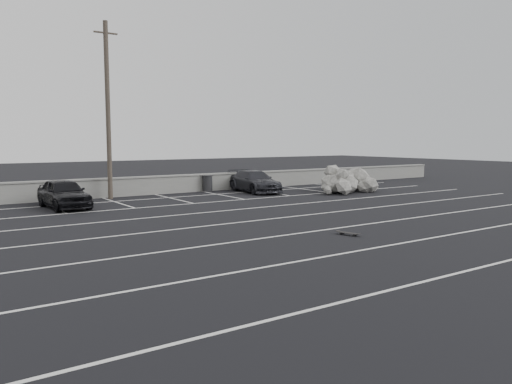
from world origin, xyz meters
TOP-DOWN VIEW (x-y plane):
  - ground at (0.00, 0.00)m, footprint 120.00×120.00m
  - seawall at (0.00, 14.00)m, footprint 50.00×0.45m
  - stall_lines at (-0.08, 4.41)m, footprint 36.00×20.05m
  - car_left at (-4.66, 10.93)m, footprint 1.87×4.10m
  - car_right at (6.50, 11.82)m, footprint 2.27×4.59m
  - utility_pole at (-1.78, 13.20)m, footprint 1.22×0.24m
  - trash_bin at (4.26, 13.60)m, footprint 0.70×0.70m
  - riprap_pile at (11.09, 8.69)m, footprint 4.62×3.33m
  - skateboard at (1.45, -1.16)m, footprint 0.37×0.73m

SIDE VIEW (x-z plane):
  - ground at x=0.00m, z-range 0.00..0.00m
  - stall_lines at x=-0.08m, z-range 0.00..0.01m
  - skateboard at x=1.45m, z-range 0.02..0.11m
  - riprap_pile at x=11.09m, z-range -0.09..1.03m
  - trash_bin at x=4.26m, z-range 0.01..1.00m
  - seawall at x=0.00m, z-range 0.02..1.08m
  - car_right at x=6.50m, z-range 0.00..1.28m
  - car_left at x=-4.66m, z-range 0.00..1.36m
  - utility_pole at x=-1.78m, z-range 0.06..9.23m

